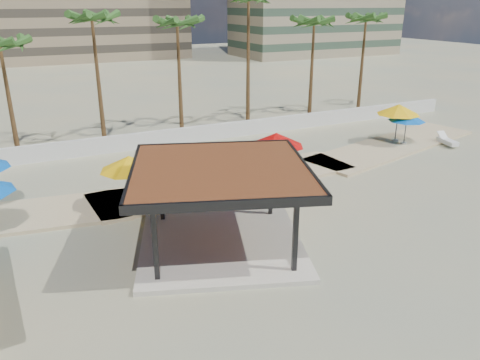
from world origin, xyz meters
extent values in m
plane|color=tan|center=(0.00, 0.00, 0.00)|extent=(200.00, 200.00, 0.00)
cube|color=#C6B284|center=(2.00, 7.00, 0.06)|extent=(16.24, 5.11, 0.24)
cube|color=#C6B284|center=(16.00, 8.50, 0.06)|extent=(16.49, 7.75, 0.24)
cube|color=silver|center=(0.00, 16.00, 0.60)|extent=(56.00, 0.30, 1.20)
cube|color=beige|center=(-1.53, 0.22, 0.10)|extent=(8.78, 8.78, 0.21)
cube|color=black|center=(-4.85, -1.39, 1.78)|extent=(0.24, 0.24, 3.13)
cube|color=black|center=(-3.14, 3.54, 1.78)|extent=(0.24, 0.24, 3.13)
cube|color=black|center=(0.08, -3.10, 1.78)|extent=(0.24, 0.24, 3.13)
cube|color=black|center=(1.80, 1.83, 1.78)|extent=(0.24, 0.24, 3.13)
cube|color=brown|center=(-1.53, 0.22, 3.49)|extent=(9.04, 9.04, 0.29)
cube|color=black|center=(-2.69, -3.14, 3.49)|extent=(6.85, 2.48, 0.36)
cube|color=black|center=(-0.36, 3.58, 3.49)|extent=(6.85, 2.48, 0.36)
cube|color=black|center=(-4.88, 1.38, 3.49)|extent=(2.48, 6.85, 0.36)
cube|color=black|center=(1.83, -0.95, 3.49)|extent=(2.48, 6.85, 0.36)
cylinder|color=beige|center=(-4.03, 5.80, 0.24)|extent=(0.52, 0.52, 0.12)
cylinder|color=#262628|center=(-4.03, 5.80, 1.42)|extent=(0.07, 0.07, 2.48)
cone|color=yellow|center=(-4.03, 5.80, 2.48)|extent=(3.21, 3.21, 0.72)
cylinder|color=beige|center=(4.36, 5.80, 0.25)|extent=(0.55, 0.55, 0.13)
cylinder|color=#262628|center=(4.36, 5.80, 1.51)|extent=(0.08, 0.08, 2.66)
cone|color=#B80807|center=(4.36, 5.80, 2.65)|extent=(3.47, 3.47, 0.77)
cylinder|color=beige|center=(16.67, 8.25, 0.23)|extent=(0.45, 0.45, 0.11)
cylinder|color=#262628|center=(16.67, 8.25, 1.27)|extent=(0.06, 0.06, 2.18)
cone|color=blue|center=(16.67, 8.25, 2.21)|extent=(2.74, 2.74, 0.64)
cylinder|color=beige|center=(16.58, 9.06, 0.24)|extent=(0.54, 0.54, 0.13)
cylinder|color=#262628|center=(16.58, 9.06, 1.48)|extent=(0.08, 0.08, 2.60)
cone|color=yellow|center=(16.58, 9.06, 2.59)|extent=(3.73, 3.73, 0.76)
cube|color=white|center=(-2.52, 7.84, 0.33)|extent=(1.30, 2.30, 0.30)
cube|color=white|center=(-2.52, 7.84, 0.52)|extent=(1.30, 2.30, 0.07)
cube|color=white|center=(-2.30, 8.66, 0.78)|extent=(0.89, 0.91, 0.55)
cube|color=white|center=(2.83, 5.94, 0.32)|extent=(1.67, 2.08, 0.28)
cube|color=white|center=(2.83, 5.94, 0.49)|extent=(1.67, 2.08, 0.06)
cube|color=white|center=(3.25, 6.61, 0.73)|extent=(0.93, 0.94, 0.51)
cube|color=white|center=(4.97, 6.25, 0.30)|extent=(1.23, 1.86, 0.25)
cube|color=white|center=(4.97, 6.25, 0.45)|extent=(1.23, 1.86, 0.05)
cube|color=white|center=(4.71, 6.88, 0.66)|extent=(0.76, 0.78, 0.45)
cube|color=white|center=(19.61, 6.88, 0.31)|extent=(0.99, 1.89, 0.25)
cube|color=white|center=(19.61, 6.88, 0.46)|extent=(0.99, 1.89, 0.05)
cube|color=white|center=(19.75, 7.56, 0.67)|extent=(0.71, 0.73, 0.46)
cone|color=brown|center=(-9.00, 18.10, 3.83)|extent=(0.36, 0.36, 7.66)
cone|color=brown|center=(-3.00, 18.90, 4.56)|extent=(0.36, 0.36, 9.13)
ellipsoid|color=#2B581F|center=(-3.00, 18.90, 8.88)|extent=(3.00, 3.00, 1.80)
cone|color=brown|center=(3.00, 18.40, 4.37)|extent=(0.36, 0.36, 8.74)
ellipsoid|color=#2B581F|center=(3.00, 18.40, 8.49)|extent=(3.00, 3.00, 1.80)
cone|color=brown|center=(9.00, 18.60, 5.23)|extent=(0.36, 0.36, 10.46)
cone|color=brown|center=(15.00, 18.20, 4.30)|extent=(0.36, 0.36, 8.60)
ellipsoid|color=#2B581F|center=(15.00, 18.20, 8.35)|extent=(3.00, 3.00, 1.80)
cone|color=brown|center=(21.00, 18.80, 4.39)|extent=(0.36, 0.36, 8.78)
ellipsoid|color=#2B581F|center=(21.00, 18.80, 8.53)|extent=(3.00, 3.00, 1.80)
camera|label=1|loc=(-8.64, -16.34, 9.90)|focal=35.00mm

